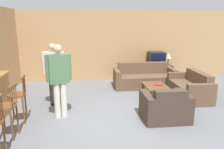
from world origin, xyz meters
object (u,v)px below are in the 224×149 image
bar_chair_mid (7,110)px  book_on_table (158,85)px  loveseat_right (190,88)px  person_by_counter (59,77)px  coffee_table (156,88)px  armchair_near (165,108)px  person_by_window (54,71)px  tv (156,59)px  couch_far (144,78)px  tv_unit (156,73)px  bar_chair_far (18,98)px  table_lamp (168,56)px

bar_chair_mid → book_on_table: bar_chair_mid is taller
loveseat_right → person_by_counter: size_ratio=0.91×
coffee_table → book_on_table: book_on_table is taller
armchair_near → person_by_counter: person_by_counter is taller
person_by_window → tv: bearing=32.3°
couch_far → book_on_table: bearing=-87.1°
tv → tv_unit: bearing=90.0°
bar_chair_far → couch_far: (3.42, 2.38, -0.26)m
bar_chair_mid → book_on_table: size_ratio=3.85×
couch_far → loveseat_right: couch_far is taller
book_on_table → table_lamp: table_lamp is taller
couch_far → bar_chair_mid: bearing=-138.3°
tv → person_by_counter: size_ratio=0.34×
coffee_table → tv: tv is taller
book_on_table → table_lamp: 2.35m
person_by_counter → bar_chair_far: bearing=-170.1°
person_by_window → person_by_counter: size_ratio=0.97×
tv_unit → table_lamp: size_ratio=2.63×
couch_far → person_by_counter: size_ratio=1.22×
table_lamp → couch_far: bearing=-145.9°
person_by_window → couch_far: bearing=27.0°
armchair_near → person_by_counter: (-2.34, 0.41, 0.66)m
tv_unit → person_by_window: 4.09m
couch_far → person_by_window: 3.18m
person_by_window → tv_unit: bearing=32.4°
person_by_counter → coffee_table: bearing=19.7°
bar_chair_far → book_on_table: 3.65m
bar_chair_far → armchair_near: bar_chair_far is taller
bar_chair_mid → couch_far: bar_chair_mid is taller
loveseat_right → book_on_table: bearing=-177.3°
bar_chair_mid → armchair_near: 3.26m
bar_chair_far → armchair_near: bearing=-4.5°
bar_chair_far → book_on_table: (3.49, 1.08, -0.12)m
bar_chair_far → couch_far: size_ratio=0.51×
bar_chair_far → couch_far: bearing=34.9°
bar_chair_mid → tv_unit: (4.06, 3.79, -0.26)m
bar_chair_far → person_by_counter: 0.98m
armchair_near → loveseat_right: 1.85m
couch_far → person_by_window: bearing=-153.0°
person_by_window → table_lamp: bearing=29.1°
person_by_window → person_by_counter: person_by_counter is taller
tv_unit → table_lamp: table_lamp is taller
bar_chair_far → person_by_window: person_by_window is taller
tv → book_on_table: bearing=-105.6°
coffee_table → person_by_window: (-2.77, -0.09, 0.57)m
table_lamp → person_by_window: (-3.88, -2.16, 0.01)m
bar_chair_mid → loveseat_right: bearing=21.7°
couch_far → table_lamp: (1.10, 0.75, 0.63)m
couch_far → person_by_counter: (-2.54, -2.23, 0.66)m
coffee_table → person_by_counter: (-2.53, -0.91, 0.60)m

